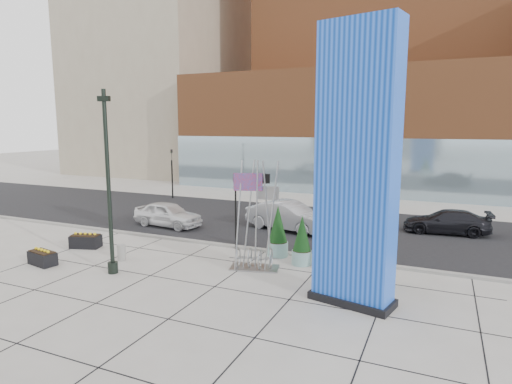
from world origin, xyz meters
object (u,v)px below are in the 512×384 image
at_px(overhead_street_sign, 248,185).
at_px(public_art_sculpture, 255,241).
at_px(lamp_post, 109,201).
at_px(blue_pylon, 356,172).
at_px(car_silver_mid, 288,216).
at_px(car_white_west, 168,214).
at_px(concrete_bollard, 121,252).

bearing_deg(overhead_street_sign, public_art_sculpture, -68.00).
relative_size(lamp_post, public_art_sculpture, 1.60).
height_order(blue_pylon, car_silver_mid, blue_pylon).
xyz_separation_m(overhead_street_sign, car_white_west, (-6.56, 2.64, -2.51)).
relative_size(blue_pylon, lamp_post, 1.26).
height_order(public_art_sculpture, car_white_west, public_art_sculpture).
bearing_deg(concrete_bollard, lamp_post, -60.52).
distance_m(blue_pylon, concrete_bollard, 11.33).
bearing_deg(car_white_west, lamp_post, -155.30).
bearing_deg(overhead_street_sign, blue_pylon, -44.78).
bearing_deg(lamp_post, blue_pylon, 5.91).
height_order(public_art_sculpture, concrete_bollard, public_art_sculpture).
relative_size(overhead_street_sign, car_white_west, 0.87).
xyz_separation_m(public_art_sculpture, overhead_street_sign, (-1.38, 2.24, 2.03)).
bearing_deg(public_art_sculpture, concrete_bollard, 179.63).
height_order(public_art_sculpture, overhead_street_sign, public_art_sculpture).
height_order(concrete_bollard, car_white_west, car_white_west).
bearing_deg(car_white_west, public_art_sculpture, -116.52).
relative_size(lamp_post, car_silver_mid, 1.47).
xyz_separation_m(blue_pylon, car_silver_mid, (-5.48, 8.86, -3.70)).
distance_m(concrete_bollard, car_silver_mid, 9.79).
relative_size(overhead_street_sign, car_silver_mid, 0.75).
distance_m(lamp_post, public_art_sculpture, 6.20).
xyz_separation_m(blue_pylon, overhead_street_sign, (-5.90, 4.15, -1.28)).
relative_size(blue_pylon, concrete_bollard, 12.97).
distance_m(blue_pylon, lamp_post, 9.84).
distance_m(public_art_sculpture, overhead_street_sign, 3.32).
bearing_deg(car_silver_mid, public_art_sculpture, -158.59).
distance_m(overhead_street_sign, car_silver_mid, 5.30).
xyz_separation_m(public_art_sculpture, concrete_bollard, (-6.00, -1.43, -0.86)).
bearing_deg(public_art_sculpture, car_white_west, 134.63).
relative_size(concrete_bollard, car_silver_mid, 0.14).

